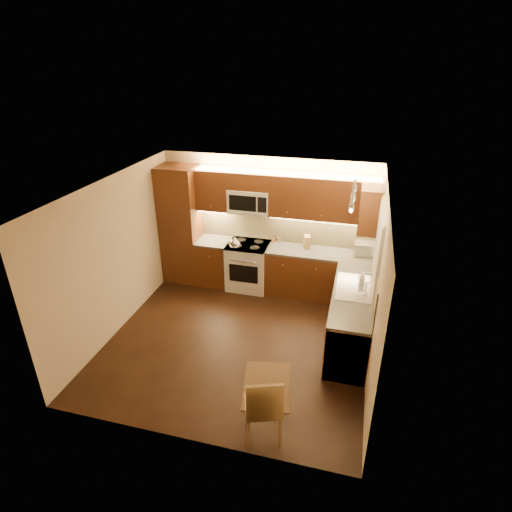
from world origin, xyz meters
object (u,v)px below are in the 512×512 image
(kettle, at_px, (234,242))
(sink, at_px, (354,283))
(knife_block, at_px, (307,242))
(microwave, at_px, (250,201))
(dining_chair, at_px, (263,405))
(toaster_oven, at_px, (365,248))
(stove, at_px, (248,266))
(soap_bottle, at_px, (362,277))

(kettle, bearing_deg, sink, -10.75)
(sink, bearing_deg, knife_block, 125.60)
(microwave, height_order, dining_chair, microwave)
(microwave, height_order, toaster_oven, microwave)
(stove, distance_m, knife_block, 1.23)
(soap_bottle, bearing_deg, microwave, 137.45)
(soap_bottle, bearing_deg, stove, 140.44)
(knife_block, relative_size, dining_chair, 0.25)
(kettle, bearing_deg, stove, 59.82)
(knife_block, height_order, dining_chair, knife_block)
(microwave, distance_m, toaster_oven, 2.24)
(kettle, xyz_separation_m, dining_chair, (1.32, -3.15, -0.56))
(microwave, xyz_separation_m, dining_chair, (1.12, -3.50, -1.25))
(knife_block, xyz_separation_m, dining_chair, (0.04, -3.52, -0.55))
(stove, height_order, knife_block, knife_block)
(microwave, bearing_deg, dining_chair, -72.23)
(stove, xyz_separation_m, kettle, (-0.20, -0.22, 0.57))
(toaster_oven, height_order, dining_chair, toaster_oven)
(kettle, bearing_deg, knife_block, 27.95)
(toaster_oven, relative_size, knife_block, 1.61)
(toaster_oven, distance_m, soap_bottle, 1.06)
(microwave, xyz_separation_m, knife_block, (1.08, 0.02, -0.70))
(kettle, relative_size, soap_bottle, 1.18)
(toaster_oven, bearing_deg, stove, 177.80)
(sink, distance_m, kettle, 2.38)
(stove, height_order, toaster_oven, toaster_oven)
(toaster_oven, xyz_separation_m, dining_chair, (-1.00, -3.50, -0.54))
(toaster_oven, xyz_separation_m, soap_bottle, (-0.01, -1.06, -0.02))
(kettle, relative_size, toaster_oven, 0.60)
(sink, height_order, knife_block, knife_block)
(stove, relative_size, toaster_oven, 2.42)
(microwave, relative_size, soap_bottle, 3.94)
(kettle, bearing_deg, dining_chair, -55.64)
(sink, height_order, kettle, kettle)
(kettle, xyz_separation_m, knife_block, (1.28, 0.38, -0.02))
(stove, bearing_deg, knife_block, 8.11)
(kettle, bearing_deg, microwave, 72.54)
(microwave, height_order, knife_block, microwave)
(knife_block, bearing_deg, kettle, -177.54)
(knife_block, bearing_deg, dining_chair, -103.27)
(sink, relative_size, toaster_oven, 2.27)
(soap_bottle, xyz_separation_m, dining_chair, (-0.99, -2.44, -0.53))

